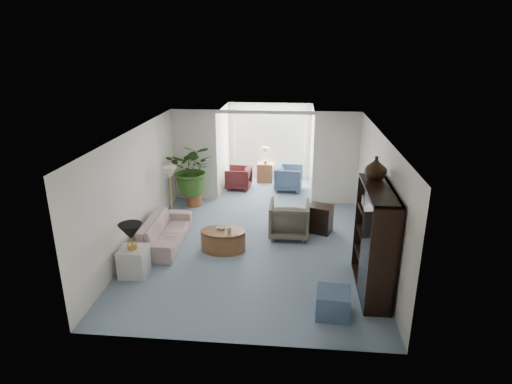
# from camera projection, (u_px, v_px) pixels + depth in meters

# --- Properties ---
(floor) EXTENTS (6.00, 6.00, 0.00)m
(floor) POSITION_uv_depth(u_px,v_px,m) (253.00, 250.00, 9.14)
(floor) COLOR gray
(floor) RESTS_ON ground
(sunroom_floor) EXTENTS (2.60, 2.60, 0.00)m
(sunroom_floor) POSITION_uv_depth(u_px,v_px,m) (267.00, 188.00, 12.98)
(sunroom_floor) COLOR gray
(sunroom_floor) RESTS_ON ground
(back_pier_left) EXTENTS (1.20, 0.12, 2.50)m
(back_pier_left) POSITION_uv_depth(u_px,v_px,m) (195.00, 155.00, 11.71)
(back_pier_left) COLOR white
(back_pier_left) RESTS_ON ground
(back_pier_right) EXTENTS (1.20, 0.12, 2.50)m
(back_pier_right) POSITION_uv_depth(u_px,v_px,m) (336.00, 159.00, 11.37)
(back_pier_right) COLOR white
(back_pier_right) RESTS_ON ground
(back_header) EXTENTS (2.60, 0.12, 0.10)m
(back_header) POSITION_uv_depth(u_px,v_px,m) (265.00, 112.00, 11.14)
(back_header) COLOR white
(back_header) RESTS_ON back_pier_left
(window_pane) EXTENTS (2.20, 0.02, 1.50)m
(window_pane) POSITION_uv_depth(u_px,v_px,m) (270.00, 135.00, 13.53)
(window_pane) COLOR white
(window_blinds) EXTENTS (2.20, 0.02, 1.50)m
(window_blinds) POSITION_uv_depth(u_px,v_px,m) (270.00, 135.00, 13.50)
(window_blinds) COLOR white
(framed_picture) EXTENTS (0.04, 0.50, 0.40)m
(framed_picture) POSITION_uv_depth(u_px,v_px,m) (380.00, 179.00, 8.26)
(framed_picture) COLOR #AFA68C
(sofa) EXTENTS (0.82, 2.00, 0.58)m
(sofa) POSITION_uv_depth(u_px,v_px,m) (165.00, 231.00, 9.34)
(sofa) COLOR beige
(sofa) RESTS_ON ground
(end_table) EXTENTS (0.51, 0.51, 0.54)m
(end_table) POSITION_uv_depth(u_px,v_px,m) (134.00, 262.00, 8.09)
(end_table) COLOR silver
(end_table) RESTS_ON ground
(table_lamp) EXTENTS (0.44, 0.44, 0.30)m
(table_lamp) POSITION_uv_depth(u_px,v_px,m) (131.00, 232.00, 7.89)
(table_lamp) COLOR black
(table_lamp) RESTS_ON end_table
(floor_lamp) EXTENTS (0.36, 0.36, 0.28)m
(floor_lamp) POSITION_uv_depth(u_px,v_px,m) (169.00, 173.00, 10.19)
(floor_lamp) COLOR beige
(floor_lamp) RESTS_ON ground
(coffee_table) EXTENTS (1.19, 1.19, 0.45)m
(coffee_table) POSITION_uv_depth(u_px,v_px,m) (223.00, 240.00, 9.06)
(coffee_table) COLOR brown
(coffee_table) RESTS_ON ground
(coffee_bowl) EXTENTS (0.24, 0.24, 0.05)m
(coffee_bowl) POSITION_uv_depth(u_px,v_px,m) (221.00, 228.00, 9.08)
(coffee_bowl) COLOR beige
(coffee_bowl) RESTS_ON coffee_table
(coffee_cup) EXTENTS (0.13, 0.13, 0.10)m
(coffee_cup) POSITION_uv_depth(u_px,v_px,m) (229.00, 231.00, 8.86)
(coffee_cup) COLOR #B8B1A1
(coffee_cup) RESTS_ON coffee_table
(wingback_chair) EXTENTS (0.88, 0.91, 0.82)m
(wingback_chair) POSITION_uv_depth(u_px,v_px,m) (289.00, 219.00, 9.67)
(wingback_chair) COLOR #686052
(wingback_chair) RESTS_ON ground
(side_table_dark) EXTENTS (0.65, 0.59, 0.64)m
(side_table_dark) POSITION_uv_depth(u_px,v_px,m) (320.00, 219.00, 9.92)
(side_table_dark) COLOR black
(side_table_dark) RESTS_ON ground
(entertainment_cabinet) EXTENTS (0.46, 1.71, 1.90)m
(entertainment_cabinet) POSITION_uv_depth(u_px,v_px,m) (374.00, 241.00, 7.40)
(entertainment_cabinet) COLOR black
(entertainment_cabinet) RESTS_ON ground
(cabinet_urn) EXTENTS (0.39, 0.39, 0.41)m
(cabinet_urn) POSITION_uv_depth(u_px,v_px,m) (376.00, 168.00, 7.49)
(cabinet_urn) COLOR black
(cabinet_urn) RESTS_ON entertainment_cabinet
(ottoman) EXTENTS (0.58, 0.58, 0.43)m
(ottoman) POSITION_uv_depth(u_px,v_px,m) (333.00, 303.00, 6.92)
(ottoman) COLOR slate
(ottoman) RESTS_ON ground
(plant_pot) EXTENTS (0.40, 0.40, 0.32)m
(plant_pot) POSITION_uv_depth(u_px,v_px,m) (194.00, 200.00, 11.57)
(plant_pot) COLOR #A4552F
(plant_pot) RESTS_ON ground
(house_plant) EXTENTS (1.26, 1.10, 1.40)m
(house_plant) POSITION_uv_depth(u_px,v_px,m) (193.00, 169.00, 11.29)
(house_plant) COLOR #30591E
(house_plant) RESTS_ON plant_pot
(sunroom_chair_blue) EXTENTS (0.85, 0.83, 0.73)m
(sunroom_chair_blue) POSITION_uv_depth(u_px,v_px,m) (289.00, 178.00, 12.70)
(sunroom_chair_blue) COLOR slate
(sunroom_chair_blue) RESTS_ON ground
(sunroom_chair_maroon) EXTENTS (0.77, 0.75, 0.66)m
(sunroom_chair_maroon) POSITION_uv_depth(u_px,v_px,m) (239.00, 178.00, 12.84)
(sunroom_chair_maroon) COLOR maroon
(sunroom_chair_maroon) RESTS_ON ground
(sunroom_table) EXTENTS (0.51, 0.41, 0.60)m
(sunroom_table) POSITION_uv_depth(u_px,v_px,m) (265.00, 172.00, 13.49)
(sunroom_table) COLOR brown
(sunroom_table) RESTS_ON ground
(shelf_clutter) EXTENTS (0.30, 1.06, 1.06)m
(shelf_clutter) POSITION_uv_depth(u_px,v_px,m) (374.00, 231.00, 7.17)
(shelf_clutter) COLOR black
(shelf_clutter) RESTS_ON entertainment_cabinet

